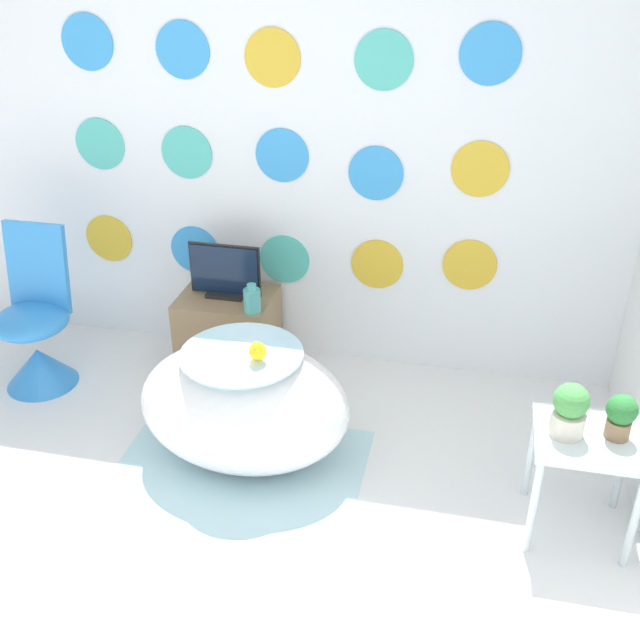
# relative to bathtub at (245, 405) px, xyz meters

# --- Properties ---
(wall_back_dotted) EXTENTS (4.59, 0.05, 2.60)m
(wall_back_dotted) POSITION_rel_bathtub_xyz_m (-0.07, 1.01, 1.00)
(wall_back_dotted) COLOR white
(wall_back_dotted) RESTS_ON ground_plane
(rug) EXTENTS (1.13, 0.87, 0.01)m
(rug) POSITION_rel_bathtub_xyz_m (-0.01, -0.12, -0.29)
(rug) COLOR silver
(rug) RESTS_ON ground_plane
(bathtub) EXTENTS (0.96, 0.66, 0.59)m
(bathtub) POSITION_rel_bathtub_xyz_m (0.00, 0.00, 0.00)
(bathtub) COLOR white
(bathtub) RESTS_ON ground_plane
(rubber_duck) EXTENTS (0.08, 0.08, 0.09)m
(rubber_duck) POSITION_rel_bathtub_xyz_m (0.09, -0.06, 0.34)
(rubber_duck) COLOR yellow
(rubber_duck) RESTS_ON bathtub
(chair) EXTENTS (0.40, 0.40, 0.86)m
(chair) POSITION_rel_bathtub_xyz_m (-1.28, 0.38, -0.03)
(chair) COLOR #338CE0
(chair) RESTS_ON ground_plane
(tv_cabinet) EXTENTS (0.50, 0.41, 0.44)m
(tv_cabinet) POSITION_rel_bathtub_xyz_m (-0.34, 0.76, -0.08)
(tv_cabinet) COLOR #8E704C
(tv_cabinet) RESTS_ON ground_plane
(tv) EXTENTS (0.39, 0.12, 0.29)m
(tv) POSITION_rel_bathtub_xyz_m (-0.34, 0.76, 0.27)
(tv) COLOR black
(tv) RESTS_ON tv_cabinet
(vase) EXTENTS (0.09, 0.09, 0.16)m
(vase) POSITION_rel_bathtub_xyz_m (-0.14, 0.61, 0.21)
(vase) COLOR #51B2AD
(vase) RESTS_ON tv_cabinet
(side_table) EXTENTS (0.42, 0.39, 0.48)m
(side_table) POSITION_rel_bathtub_xyz_m (1.45, -0.14, 0.09)
(side_table) COLOR silver
(side_table) RESTS_ON ground_plane
(potted_plant_left) EXTENTS (0.14, 0.14, 0.22)m
(potted_plant_left) POSITION_rel_bathtub_xyz_m (1.36, -0.15, 0.29)
(potted_plant_left) COLOR beige
(potted_plant_left) RESTS_ON side_table
(potted_plant_right) EXTENTS (0.12, 0.12, 0.19)m
(potted_plant_right) POSITION_rel_bathtub_xyz_m (1.55, -0.13, 0.28)
(potted_plant_right) COLOR #8C6B4C
(potted_plant_right) RESTS_ON side_table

